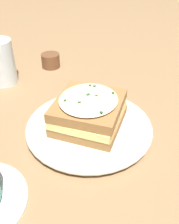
{
  "coord_description": "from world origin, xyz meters",
  "views": [
    {
      "loc": [
        0.21,
        -0.3,
        0.32
      ],
      "look_at": [
        -0.02,
        0.0,
        0.04
      ],
      "focal_mm": 42.0,
      "sensor_mm": 36.0,
      "label": 1
    }
  ],
  "objects": [
    {
      "name": "water_glass",
      "position": [
        -0.31,
        0.02,
        0.05
      ],
      "size": [
        0.07,
        0.07,
        0.11
      ],
      "primitive_type": "cylinder",
      "color": "silver",
      "rests_on": "ground_plane"
    },
    {
      "name": "condiment_pot",
      "position": [
        -0.28,
        0.15,
        0.02
      ],
      "size": [
        0.05,
        0.05,
        0.04
      ],
      "primitive_type": "cylinder",
      "color": "brown",
      "rests_on": "ground_plane"
    },
    {
      "name": "sandwich",
      "position": [
        -0.03,
        0.0,
        0.05
      ],
      "size": [
        0.15,
        0.15,
        0.06
      ],
      "rotation": [
        0.0,
        0.0,
        1.9
      ],
      "color": "olive",
      "rests_on": "dinner_plate"
    },
    {
      "name": "dinner_plate",
      "position": [
        -0.02,
        0.0,
        0.01
      ],
      "size": [
        0.24,
        0.24,
        0.02
      ],
      "color": "silver",
      "rests_on": "ground_plane"
    },
    {
      "name": "ground_plane",
      "position": [
        0.0,
        0.0,
        0.0
      ],
      "size": [
        2.4,
        2.4,
        0.0
      ],
      "primitive_type": "plane",
      "color": "olive"
    }
  ]
}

